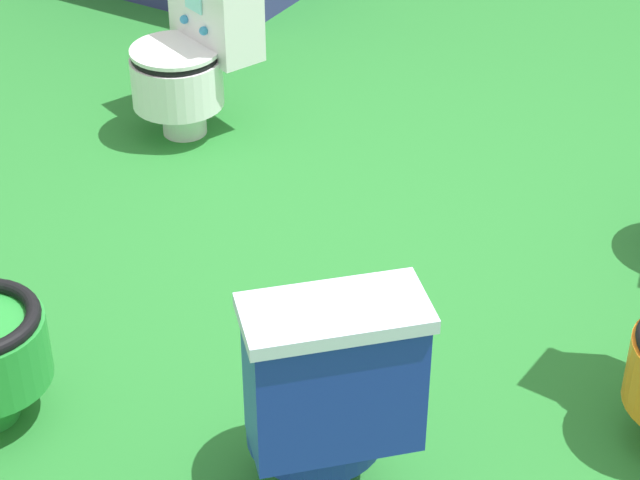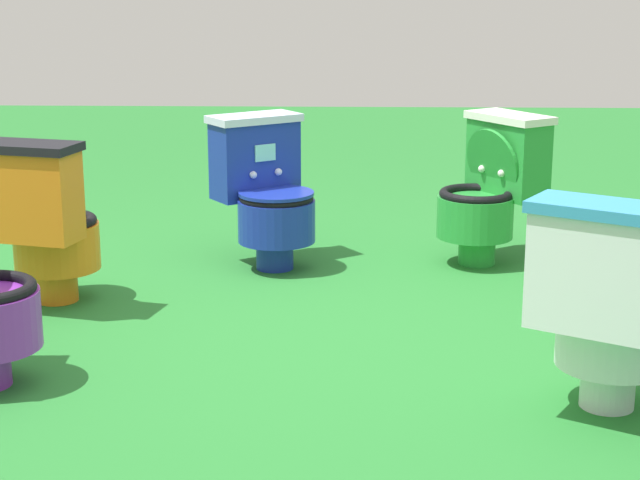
# 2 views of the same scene
# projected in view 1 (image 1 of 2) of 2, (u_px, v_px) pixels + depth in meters

# --- Properties ---
(ground) EXTENTS (14.00, 14.00, 0.00)m
(ground) POSITION_uv_depth(u_px,v_px,m) (397.00, 288.00, 3.91)
(ground) COLOR #26752D
(toilet_white) EXTENTS (0.60, 0.63, 0.73)m
(toilet_white) POSITION_uv_depth(u_px,v_px,m) (194.00, 45.00, 4.64)
(toilet_white) COLOR white
(toilet_white) RESTS_ON ground
(toilet_blue) EXTENTS (0.61, 0.63, 0.73)m
(toilet_blue) POSITION_uv_depth(u_px,v_px,m) (323.00, 393.00, 2.92)
(toilet_blue) COLOR #192D9E
(toilet_blue) RESTS_ON ground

